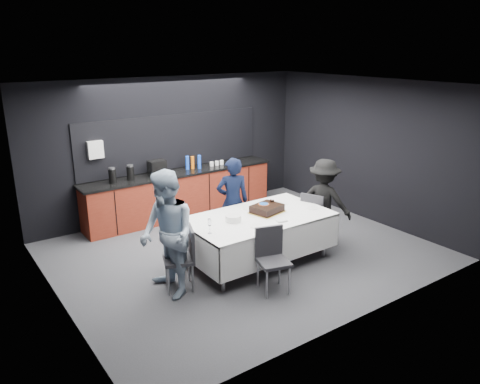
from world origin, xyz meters
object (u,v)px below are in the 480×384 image
chair_left (184,254)px  person_center (233,201)px  chair_right (314,214)px  cake_assembly (267,209)px  party_table (258,224)px  plate_stack (233,218)px  person_right (324,201)px  chair_near (272,254)px  champagne_flute (210,223)px  person_left (167,235)px

chair_left → person_center: 1.75m
chair_left → chair_right: bearing=2.5°
cake_assembly → chair_left: cake_assembly is taller
party_table → chair_left: 1.41m
plate_stack → chair_left: size_ratio=0.26×
person_center → chair_left: bearing=53.8°
plate_stack → chair_left: 1.00m
person_right → chair_near: bearing=85.0°
champagne_flute → party_table: bearing=9.7°
cake_assembly → person_center: bearing=101.1°
party_table → chair_right: chair_right is taller
person_left → person_right: 3.09m
plate_stack → person_center: 0.95m
party_table → plate_stack: plate_stack is taller
party_table → person_center: 0.84m
champagne_flute → plate_stack: bearing=20.3°
cake_assembly → champagne_flute: bearing=-169.6°
person_center → person_right: bearing=169.6°
champagne_flute → chair_left: champagne_flute is taller
person_center → party_table: bearing=107.1°
champagne_flute → person_right: person_right is taller
person_left → person_right: (3.08, 0.09, -0.14)m
chair_near → person_left: person_left is taller
party_table → person_left: (-1.66, -0.12, 0.26)m
chair_left → person_right: size_ratio=0.61×
chair_right → chair_near: 1.86m
cake_assembly → chair_left: 1.65m
plate_stack → chair_near: size_ratio=0.26×
person_center → cake_assembly: bearing=122.9°
person_left → person_right: bearing=93.0°
chair_right → person_center: bearing=146.0°
person_right → person_center: bearing=28.9°
plate_stack → person_left: (-1.20, -0.15, 0.07)m
person_right → champagne_flute: bearing=64.5°
cake_assembly → champagne_flute: 1.25m
person_left → cake_assembly: bearing=96.7°
chair_right → plate_stack: bearing=179.7°
champagne_flute → person_right: 2.44m
chair_left → chair_right: 2.65m
party_table → champagne_flute: 1.07m
chair_left → chair_near: same height
chair_right → chair_near: same height
chair_left → chair_near: 1.25m
champagne_flute → person_center: bearing=42.6°
person_center → champagne_flute: bearing=64.5°
person_center → person_right: 1.60m
chair_near → person_right: 2.00m
chair_near → person_center: bearing=74.4°
chair_left → person_right: 2.83m
chair_left → person_right: person_right is taller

